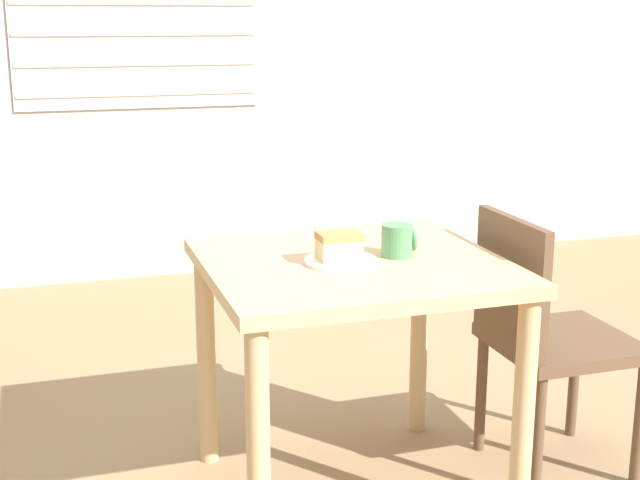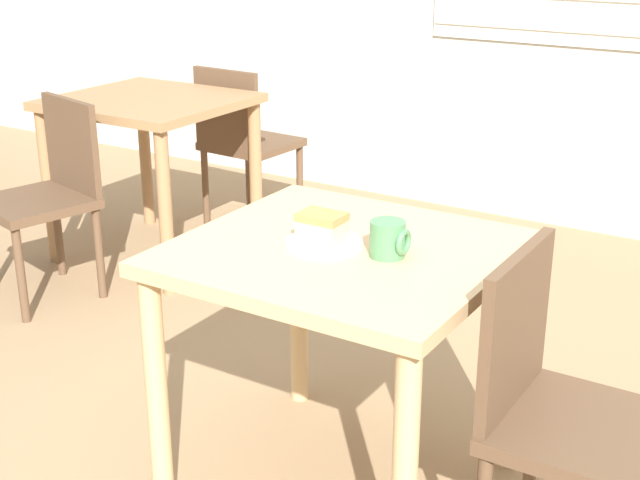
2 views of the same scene
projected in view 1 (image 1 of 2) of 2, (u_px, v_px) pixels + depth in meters
The scene contains 6 objects.
wall_back at pixel (179, 21), 4.79m from camera, with size 10.00×0.10×2.80m.
dining_table_near at pixel (353, 300), 2.59m from camera, with size 0.85×0.80×0.75m.
chair_near_window at pixel (544, 333), 2.78m from camera, with size 0.42×0.42×0.85m.
plate at pixel (341, 261), 2.52m from camera, with size 0.21×0.21×0.01m.
cake_slice at pixel (339, 246), 2.51m from camera, with size 0.12×0.09×0.08m.
coffee_mug at pixel (398, 240), 2.59m from camera, with size 0.10×0.09×0.10m.
Camera 1 is at (-0.77, -1.90, 1.43)m, focal length 50.00 mm.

